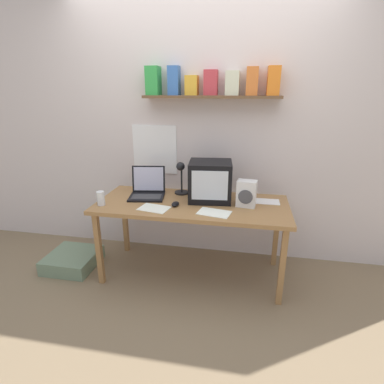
% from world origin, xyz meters
% --- Properties ---
extents(ground_plane, '(12.00, 12.00, 0.00)m').
position_xyz_m(ground_plane, '(0.00, 0.00, 0.00)').
color(ground_plane, '#836D51').
extents(back_wall, '(5.60, 0.24, 2.60)m').
position_xyz_m(back_wall, '(0.00, 0.50, 1.31)').
color(back_wall, silver).
rests_on(back_wall, ground_plane).
extents(corner_desk, '(1.67, 0.71, 0.71)m').
position_xyz_m(corner_desk, '(0.00, 0.00, 0.66)').
color(corner_desk, '#A07142').
rests_on(corner_desk, ground_plane).
extents(crt_monitor, '(0.40, 0.36, 0.35)m').
position_xyz_m(crt_monitor, '(0.14, 0.11, 0.89)').
color(crt_monitor, black).
rests_on(crt_monitor, corner_desk).
extents(laptop, '(0.35, 0.34, 0.26)m').
position_xyz_m(laptop, '(-0.44, 0.11, 0.78)').
color(laptop, black).
rests_on(laptop, corner_desk).
extents(desk_lamp, '(0.14, 0.16, 0.32)m').
position_xyz_m(desk_lamp, '(-0.14, 0.21, 0.89)').
color(desk_lamp, black).
rests_on(desk_lamp, corner_desk).
extents(juice_glass, '(0.07, 0.07, 0.12)m').
position_xyz_m(juice_glass, '(-0.76, -0.20, 0.77)').
color(juice_glass, white).
rests_on(juice_glass, corner_desk).
extents(space_heater, '(0.17, 0.13, 0.23)m').
position_xyz_m(space_heater, '(0.47, 0.00, 0.83)').
color(space_heater, white).
rests_on(space_heater, corner_desk).
extents(computer_mouse, '(0.07, 0.11, 0.03)m').
position_xyz_m(computer_mouse, '(-0.13, -0.10, 0.73)').
color(computer_mouse, black).
rests_on(computer_mouse, corner_desk).
extents(open_notebook, '(0.24, 0.14, 0.00)m').
position_xyz_m(open_notebook, '(0.64, 0.15, 0.72)').
color(open_notebook, white).
rests_on(open_notebook, corner_desk).
extents(printed_handout, '(0.28, 0.21, 0.00)m').
position_xyz_m(printed_handout, '(-0.29, -0.19, 0.72)').
color(printed_handout, white).
rests_on(printed_handout, corner_desk).
extents(loose_paper_near_monitor, '(0.29, 0.22, 0.00)m').
position_xyz_m(loose_paper_near_monitor, '(0.22, -0.19, 0.72)').
color(loose_paper_near_monitor, white).
rests_on(loose_paper_near_monitor, corner_desk).
extents(floor_cushion, '(0.45, 0.45, 0.14)m').
position_xyz_m(floor_cushion, '(-1.18, -0.10, 0.07)').
color(floor_cushion, gray).
rests_on(floor_cushion, ground_plane).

